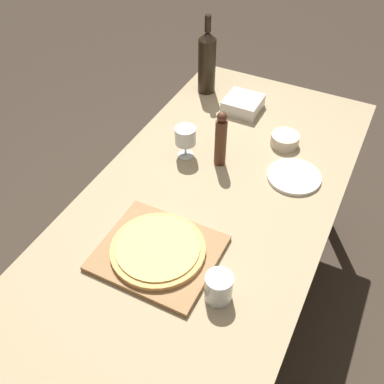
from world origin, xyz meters
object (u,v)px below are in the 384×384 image
(wine_bottle, at_px, (207,61))
(small_bowl, at_px, (285,140))
(wine_glass, at_px, (185,137))
(pizza, at_px, (158,249))
(pepper_mill, at_px, (221,140))

(wine_bottle, relative_size, small_bowl, 3.17)
(wine_glass, bearing_deg, pizza, -72.75)
(pizza, bearing_deg, small_bowl, 76.05)
(wine_bottle, relative_size, pepper_mill, 1.55)
(wine_bottle, bearing_deg, pizza, -73.55)
(pizza, height_order, wine_glass, wine_glass)
(wine_glass, bearing_deg, small_bowl, 36.38)
(pizza, bearing_deg, wine_bottle, 106.45)
(wine_bottle, height_order, pepper_mill, wine_bottle)
(pepper_mill, height_order, small_bowl, pepper_mill)
(pizza, bearing_deg, pepper_mill, 91.14)
(wine_bottle, bearing_deg, small_bowl, -26.46)
(pepper_mill, bearing_deg, pizza, -88.86)
(wine_bottle, xyz_separation_m, pepper_mill, (0.27, -0.45, -0.04))
(pizza, xyz_separation_m, wine_glass, (-0.15, 0.48, 0.06))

